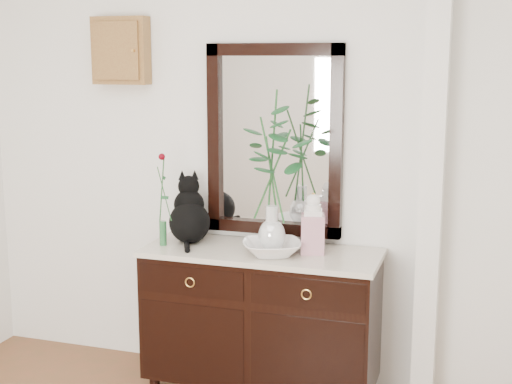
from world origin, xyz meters
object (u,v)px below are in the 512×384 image
(sideboard, at_px, (261,314))
(lotus_bowl, at_px, (272,248))
(ginger_jar, at_px, (313,223))
(cat, at_px, (189,209))

(sideboard, bearing_deg, lotus_bowl, -43.05)
(lotus_bowl, height_order, ginger_jar, ginger_jar)
(lotus_bowl, distance_m, ginger_jar, 0.27)
(ginger_jar, bearing_deg, sideboard, -172.48)
(sideboard, distance_m, ginger_jar, 0.62)
(sideboard, bearing_deg, ginger_jar, 7.52)
(sideboard, xyz_separation_m, cat, (-0.46, 0.05, 0.57))
(ginger_jar, bearing_deg, cat, 178.72)
(sideboard, xyz_separation_m, ginger_jar, (0.28, 0.04, 0.55))
(lotus_bowl, relative_size, ginger_jar, 0.94)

